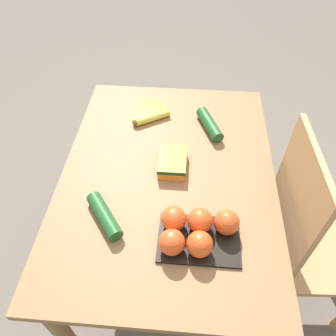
{
  "coord_description": "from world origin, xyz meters",
  "views": [
    {
      "loc": [
        0.82,
        0.07,
        1.71
      ],
      "look_at": [
        0.0,
        0.0,
        0.79
      ],
      "focal_mm": 35.0,
      "sensor_mm": 36.0,
      "label": 1
    }
  ],
  "objects": [
    {
      "name": "ground_plane",
      "position": [
        0.0,
        0.0,
        0.0
      ],
      "size": [
        12.0,
        12.0,
        0.0
      ],
      "primitive_type": "plane",
      "color": "#665B51"
    },
    {
      "name": "dining_table",
      "position": [
        0.0,
        0.0,
        0.64
      ],
      "size": [
        1.12,
        0.82,
        0.76
      ],
      "color": "olive",
      "rests_on": "ground_plane"
    },
    {
      "name": "chair",
      "position": [
        0.1,
        0.58,
        0.51
      ],
      "size": [
        0.44,
        0.42,
        1.01
      ],
      "rotation": [
        0.0,
        0.0,
        3.2
      ],
      "color": "tan",
      "rests_on": "ground_plane"
    },
    {
      "name": "banana_bunch",
      "position": [
        -0.33,
        -0.12,
        0.78
      ],
      "size": [
        0.18,
        0.16,
        0.03
      ],
      "color": "brown",
      "rests_on": "dining_table"
    },
    {
      "name": "tomato_pack",
      "position": [
        0.27,
        0.11,
        0.8
      ],
      "size": [
        0.18,
        0.27,
        0.09
      ],
      "color": "black",
      "rests_on": "dining_table"
    },
    {
      "name": "carrot_bag",
      "position": [
        -0.04,
        0.02,
        0.79
      ],
      "size": [
        0.15,
        0.11,
        0.05
      ],
      "color": "orange",
      "rests_on": "dining_table"
    },
    {
      "name": "cucumber_near",
      "position": [
        0.23,
        -0.2,
        0.78
      ],
      "size": [
        0.18,
        0.15,
        0.05
      ],
      "color": "#1E5123",
      "rests_on": "dining_table"
    },
    {
      "name": "cucumber_far",
      "position": [
        -0.27,
        0.16,
        0.78
      ],
      "size": [
        0.19,
        0.12,
        0.05
      ],
      "color": "#1E5123",
      "rests_on": "dining_table"
    }
  ]
}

